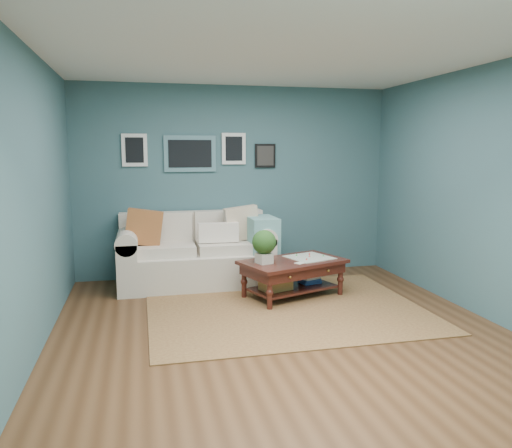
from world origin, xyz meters
name	(u,v)px	position (x,y,z in m)	size (l,w,h in m)	color
room_shell	(281,196)	(-0.01, 0.06, 1.36)	(5.00, 5.02, 2.70)	brown
area_rug	(285,308)	(0.24, 0.73, 0.01)	(3.08, 2.46, 0.01)	brown
loveseat	(202,252)	(-0.55, 2.03, 0.43)	(2.08, 0.94, 1.07)	beige
coffee_table	(288,267)	(0.40, 1.15, 0.38)	(1.40, 1.10, 0.86)	black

